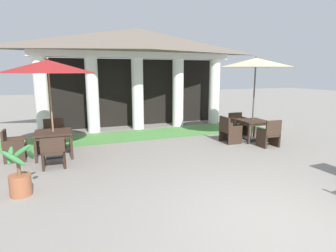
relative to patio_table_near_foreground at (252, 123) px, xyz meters
The scene contains 14 objects.
ground_plane 5.71m from the patio_table_near_foreground, 123.94° to the right, with size 60.00×60.00×0.00m, color gray.
background_pavilion 5.39m from the patio_table_near_foreground, 131.31° to the left, with size 8.54×2.53×4.10m.
lawn_strip 3.94m from the patio_table_near_foreground, 144.58° to the left, with size 10.34×1.89×0.01m, color #519347.
patio_table_near_foreground is the anchor object (origin of this frame).
patio_umbrella_near_foreground 2.05m from the patio_table_near_foreground, 116.57° to the right, with size 2.45×2.45×2.90m.
patio_chair_near_foreground_west 0.94m from the patio_table_near_foreground, behind, with size 0.55×0.66×0.90m.
patio_chair_near_foreground_north 0.93m from the patio_table_near_foreground, 87.71° to the left, with size 0.61×0.53×0.84m.
patio_chair_near_foreground_south 0.94m from the patio_table_near_foreground, 92.29° to the right, with size 0.60×0.53×0.89m.
patio_table_mid_left 6.49m from the patio_table_near_foreground, behind, with size 0.98×0.98×0.73m.
patio_umbrella_mid_left 6.76m from the patio_table_near_foreground, behind, with size 2.51×2.51×2.77m.
patio_chair_mid_left_north 6.64m from the patio_table_near_foreground, 167.11° to the left, with size 0.64×0.54×0.91m.
patio_chair_mid_left_west 7.51m from the patio_table_near_foreground, behind, with size 0.54×0.56×0.85m.
patio_chair_mid_left_south 6.51m from the patio_table_near_foreground, behind, with size 0.57×0.51×0.82m.
potted_palm_left_edge 7.37m from the patio_table_near_foreground, 163.80° to the right, with size 0.57×0.56×1.01m.
Camera 1 is at (-3.12, -3.22, 2.39)m, focal length 30.07 mm.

